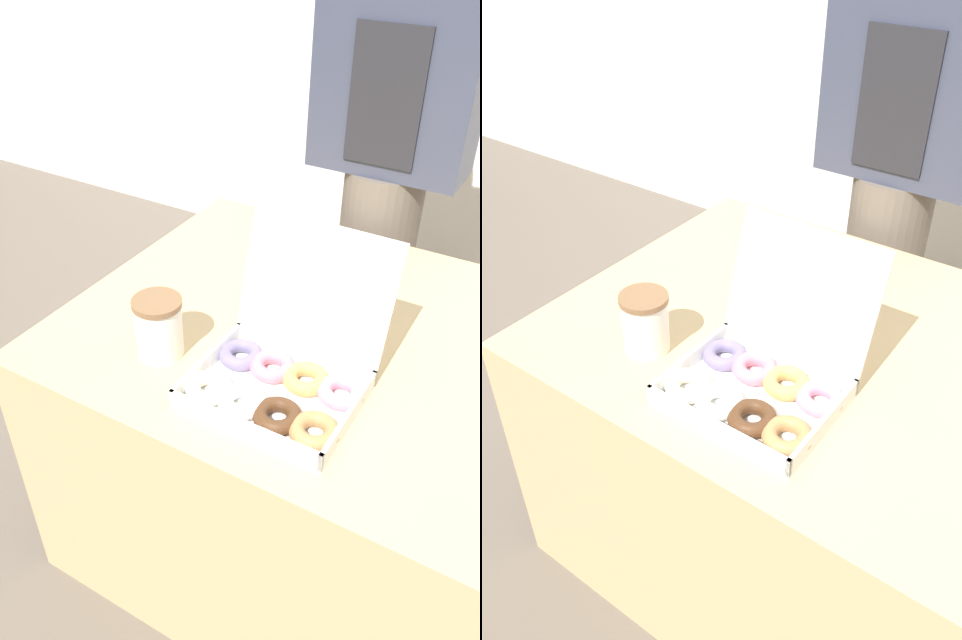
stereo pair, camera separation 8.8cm
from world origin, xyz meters
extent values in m
plane|color=#665B51|center=(0.00, 0.00, 0.00)|extent=(14.00, 14.00, 0.00)
cube|color=tan|center=(0.00, 0.00, 0.35)|extent=(1.02, 0.89, 0.70)
cube|color=white|center=(0.04, -0.25, 0.71)|extent=(0.30, 0.24, 0.01)
cube|color=white|center=(-0.10, -0.25, 0.73)|extent=(0.01, 0.24, 0.04)
cube|color=white|center=(0.19, -0.25, 0.73)|extent=(0.01, 0.24, 0.04)
cube|color=white|center=(0.04, -0.37, 0.73)|extent=(0.30, 0.01, 0.04)
cube|color=white|center=(0.04, -0.13, 0.73)|extent=(0.30, 0.01, 0.04)
cube|color=white|center=(0.04, -0.09, 0.86)|extent=(0.30, 0.08, 0.24)
torus|color=silver|center=(-0.07, -0.31, 0.72)|extent=(0.10, 0.10, 0.03)
torus|color=slate|center=(-0.07, -0.19, 0.72)|extent=(0.11, 0.11, 0.03)
torus|color=white|center=(0.01, -0.31, 0.72)|extent=(0.10, 0.10, 0.03)
torus|color=pink|center=(0.01, -0.19, 0.72)|extent=(0.12, 0.12, 0.03)
torus|color=#4C2D19|center=(0.08, -0.31, 0.72)|extent=(0.10, 0.10, 0.03)
torus|color=tan|center=(0.08, -0.19, 0.72)|extent=(0.11, 0.11, 0.03)
torus|color=#B27F4C|center=(0.15, -0.31, 0.72)|extent=(0.13, 0.13, 0.03)
torus|color=pink|center=(0.15, -0.19, 0.72)|extent=(0.12, 0.12, 0.03)
cylinder|color=silver|center=(-0.22, -0.25, 0.76)|extent=(0.09, 0.09, 0.12)
cylinder|color=brown|center=(-0.22, -0.25, 0.83)|extent=(0.10, 0.10, 0.01)
cylinder|color=#665B51|center=(-0.07, 0.61, 0.42)|extent=(0.23, 0.23, 0.83)
cube|color=#383D51|center=(-0.07, 0.61, 1.10)|extent=(0.42, 0.19, 0.54)
cube|color=#232328|center=(-0.07, 0.51, 1.05)|extent=(0.19, 0.01, 0.34)
camera|label=1|loc=(0.42, -1.02, 1.50)|focal=35.00mm
camera|label=2|loc=(0.50, -0.97, 1.50)|focal=35.00mm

